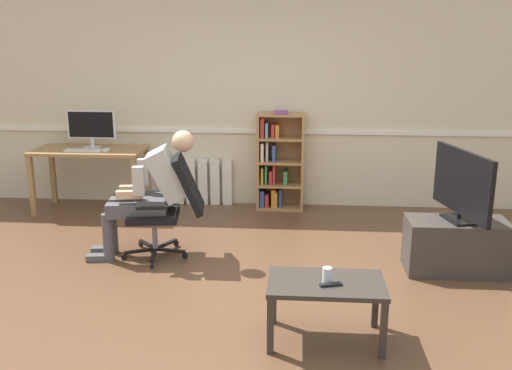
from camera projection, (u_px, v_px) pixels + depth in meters
The scene contains 15 objects.
ground_plane at pixel (229, 294), 4.57m from camera, with size 18.00×18.00×0.00m, color brown.
back_wall at pixel (255, 95), 6.78m from camera, with size 12.00×0.13×2.70m.
computer_desk at pixel (90, 158), 6.62m from camera, with size 1.29×0.65×0.76m.
imac_monitor at pixel (91, 126), 6.60m from camera, with size 0.58×0.14×0.44m.
keyboard at pixel (84, 150), 6.46m from camera, with size 0.43×0.12×0.02m, color white.
computer_mouse at pixel (106, 150), 6.46m from camera, with size 0.06×0.10×0.03m, color white.
bookshelf at pixel (277, 163), 6.75m from camera, with size 0.56×0.29×1.19m.
radiator at pixel (197, 182), 7.00m from camera, with size 0.88×0.08×0.57m.
office_chair at pixel (170, 203), 5.26m from camera, with size 0.80×0.63×0.98m.
person_seated at pixel (150, 190), 5.22m from camera, with size 1.03×0.44×1.21m.
tv_stand at pixel (456, 246), 4.96m from camera, with size 0.87×0.43×0.47m.
tv_screen at pixel (462, 184), 4.82m from camera, with size 0.27×0.91×0.62m.
coffee_table at pixel (326, 290), 3.79m from camera, with size 0.79×0.47×0.43m.
drinking_glass at pixel (327, 275), 3.75m from camera, with size 0.06×0.06×0.11m, color silver.
spare_remote at pixel (331, 285), 3.71m from camera, with size 0.04×0.15×0.02m, color black.
Camera 1 is at (0.55, -4.16, 2.02)m, focal length 39.40 mm.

